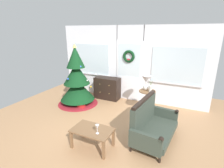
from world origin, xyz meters
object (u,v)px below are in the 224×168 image
(flower_vase, at_px, (150,88))
(side_table, at_px, (147,97))
(gift_box, at_px, (81,105))
(table_lamp, at_px, (146,81))
(wine_glass, at_px, (97,127))
(christmas_tree, at_px, (77,82))
(coffee_table, at_px, (92,132))
(settee_sofa, at_px, (151,124))
(dresser_cabinet, at_px, (107,88))

(flower_vase, bearing_deg, side_table, 149.04)
(flower_vase, distance_m, gift_box, 2.24)
(table_lamp, bearing_deg, wine_glass, -100.62)
(christmas_tree, bearing_deg, side_table, 7.02)
(flower_vase, bearing_deg, coffee_table, -110.43)
(wine_glass, bearing_deg, table_lamp, 79.38)
(christmas_tree, xyz_separation_m, gift_box, (0.32, -0.26, -0.66))
(wine_glass, xyz_separation_m, gift_box, (-1.49, 1.58, -0.47))
(settee_sofa, height_order, wine_glass, settee_sofa)
(table_lamp, distance_m, gift_box, 2.18)
(flower_vase, relative_size, wine_glass, 1.79)
(settee_sofa, bearing_deg, coffee_table, -142.17)
(side_table, bearing_deg, settee_sofa, -71.58)
(wine_glass, bearing_deg, gift_box, 133.40)
(christmas_tree, xyz_separation_m, side_table, (2.27, 0.28, -0.25))
(christmas_tree, distance_m, coffee_table, 2.43)
(side_table, relative_size, gift_box, 3.78)
(flower_vase, xyz_separation_m, coffee_table, (-0.74, -1.98, -0.46))
(dresser_cabinet, relative_size, side_table, 1.29)
(flower_vase, height_order, wine_glass, flower_vase)
(settee_sofa, distance_m, wine_glass, 1.27)
(side_table, height_order, coffee_table, side_table)
(settee_sofa, bearing_deg, table_lamp, 110.30)
(gift_box, bearing_deg, flower_vase, 13.18)
(settee_sofa, relative_size, table_lamp, 3.31)
(wine_glass, bearing_deg, christmas_tree, 134.50)
(christmas_tree, distance_m, dresser_cabinet, 1.15)
(christmas_tree, xyz_separation_m, coffee_table, (1.64, -1.76, -0.39))
(christmas_tree, height_order, wine_glass, christmas_tree)
(table_lamp, relative_size, flower_vase, 1.26)
(flower_vase, height_order, gift_box, flower_vase)
(christmas_tree, xyz_separation_m, dresser_cabinet, (0.70, 0.83, -0.36))
(table_lamp, height_order, coffee_table, table_lamp)
(side_table, relative_size, table_lamp, 1.60)
(side_table, xyz_separation_m, table_lamp, (-0.06, 0.04, 0.49))
(christmas_tree, relative_size, gift_box, 10.71)
(table_lamp, bearing_deg, christmas_tree, -171.77)
(coffee_table, bearing_deg, flower_vase, 69.57)
(flower_vase, relative_size, coffee_table, 0.41)
(settee_sofa, relative_size, gift_box, 7.85)
(coffee_table, bearing_deg, gift_box, 131.44)
(coffee_table, height_order, wine_glass, wine_glass)
(coffee_table, distance_m, wine_glass, 0.28)
(coffee_table, relative_size, gift_box, 4.56)
(christmas_tree, height_order, dresser_cabinet, christmas_tree)
(flower_vase, bearing_deg, settee_sofa, -75.18)
(christmas_tree, bearing_deg, coffee_table, -47.05)
(table_lamp, xyz_separation_m, flower_vase, (0.16, -0.10, -0.17))
(dresser_cabinet, height_order, gift_box, dresser_cabinet)
(christmas_tree, relative_size, table_lamp, 4.52)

